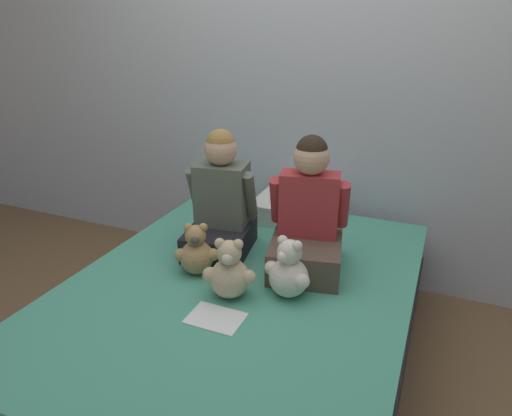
% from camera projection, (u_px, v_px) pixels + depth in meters
% --- Properties ---
extents(ground_plane, '(14.00, 14.00, 0.00)m').
position_uv_depth(ground_plane, '(242.00, 365.00, 2.15)').
color(ground_plane, brown).
extents(wall_behind_bed, '(8.00, 0.06, 2.50)m').
position_uv_depth(wall_behind_bed, '(317.00, 69.00, 2.55)').
color(wall_behind_bed, silver).
rests_on(wall_behind_bed, ground_plane).
extents(bed, '(1.42, 1.85, 0.46)m').
position_uv_depth(bed, '(241.00, 326.00, 2.06)').
color(bed, '#2D2D33').
rests_on(bed, ground_plane).
extents(child_on_left, '(0.35, 0.40, 0.59)m').
position_uv_depth(child_on_left, '(221.00, 204.00, 2.18)').
color(child_on_left, black).
rests_on(child_on_left, bed).
extents(child_on_right, '(0.39, 0.44, 0.60)m').
position_uv_depth(child_on_right, '(308.00, 221.00, 2.02)').
color(child_on_right, brown).
rests_on(child_on_right, bed).
extents(teddy_bear_held_by_left_child, '(0.19, 0.15, 0.24)m').
position_uv_depth(teddy_bear_held_by_left_child, '(197.00, 252.00, 2.01)').
color(teddy_bear_held_by_left_child, tan).
rests_on(teddy_bear_held_by_left_child, bed).
extents(teddy_bear_held_by_right_child, '(0.21, 0.16, 0.26)m').
position_uv_depth(teddy_bear_held_by_right_child, '(289.00, 272.00, 1.84)').
color(teddy_bear_held_by_right_child, silver).
rests_on(teddy_bear_held_by_right_child, bed).
extents(teddy_bear_between_children, '(0.21, 0.16, 0.26)m').
position_uv_depth(teddy_bear_between_children, '(230.00, 273.00, 1.83)').
color(teddy_bear_between_children, '#D1B78E').
rests_on(teddy_bear_between_children, bed).
extents(pillow_at_headboard, '(0.45, 0.33, 0.11)m').
position_uv_depth(pillow_at_headboard, '(295.00, 210.00, 2.57)').
color(pillow_at_headboard, silver).
rests_on(pillow_at_headboard, bed).
extents(sign_card, '(0.21, 0.15, 0.00)m').
position_uv_depth(sign_card, '(216.00, 318.00, 1.73)').
color(sign_card, white).
rests_on(sign_card, bed).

